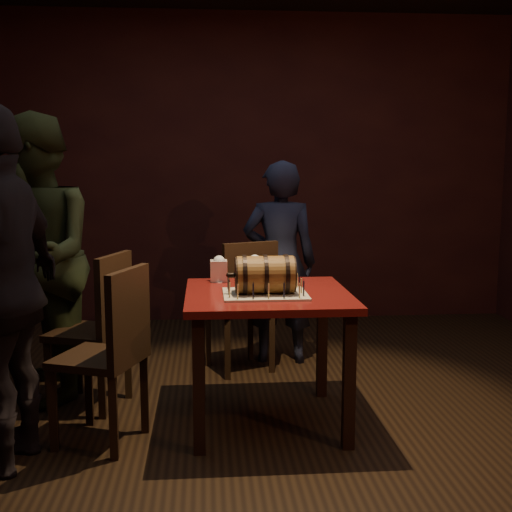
# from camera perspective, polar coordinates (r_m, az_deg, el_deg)

# --- Properties ---
(room_shell) EXTENTS (5.04, 5.04, 2.80)m
(room_shell) POSITION_cam_1_polar(r_m,az_deg,el_deg) (3.43, 0.92, 7.34)
(room_shell) COLOR black
(room_shell) RESTS_ON ground
(pub_table) EXTENTS (0.90, 0.90, 0.75)m
(pub_table) POSITION_cam_1_polar(r_m,az_deg,el_deg) (3.57, 1.02, -4.94)
(pub_table) COLOR #540E0E
(pub_table) RESTS_ON ground
(cake_board) EXTENTS (0.45, 0.35, 0.01)m
(cake_board) POSITION_cam_1_polar(r_m,az_deg,el_deg) (3.46, 0.81, -3.41)
(cake_board) COLOR #AEA38C
(cake_board) RESTS_ON pub_table
(barrel_cake) EXTENTS (0.37, 0.22, 0.22)m
(barrel_cake) POSITION_cam_1_polar(r_m,az_deg,el_deg) (3.44, 0.81, -1.67)
(barrel_cake) COLOR brown
(barrel_cake) RESTS_ON cake_board
(birthday_candles) EXTENTS (0.40, 0.30, 0.09)m
(birthday_candles) POSITION_cam_1_polar(r_m,az_deg,el_deg) (3.45, 0.82, -2.65)
(birthday_candles) COLOR #D3C97E
(birthday_candles) RESTS_ON cake_board
(wine_glass_left) EXTENTS (0.07, 0.07, 0.16)m
(wine_glass_left) POSITION_cam_1_polar(r_m,az_deg,el_deg) (3.82, -3.30, -0.61)
(wine_glass_left) COLOR silver
(wine_glass_left) RESTS_ON pub_table
(wine_glass_mid) EXTENTS (0.07, 0.07, 0.16)m
(wine_glass_mid) POSITION_cam_1_polar(r_m,az_deg,el_deg) (3.85, -0.10, -0.52)
(wine_glass_mid) COLOR silver
(wine_glass_mid) RESTS_ON pub_table
(wine_glass_right) EXTENTS (0.07, 0.07, 0.16)m
(wine_glass_right) POSITION_cam_1_polar(r_m,az_deg,el_deg) (3.81, 2.36, -0.63)
(wine_glass_right) COLOR silver
(wine_glass_right) RESTS_ON pub_table
(pint_of_ale) EXTENTS (0.07, 0.07, 0.15)m
(pint_of_ale) POSITION_cam_1_polar(r_m,az_deg,el_deg) (3.71, -0.98, -1.57)
(pint_of_ale) COLOR silver
(pint_of_ale) RESTS_ON pub_table
(menu_card) EXTENTS (0.10, 0.05, 0.13)m
(menu_card) POSITION_cam_1_polar(r_m,az_deg,el_deg) (3.82, -3.32, -1.39)
(menu_card) COLOR white
(menu_card) RESTS_ON pub_table
(chair_back) EXTENTS (0.52, 0.52, 0.93)m
(chair_back) POSITION_cam_1_polar(r_m,az_deg,el_deg) (4.45, -1.05, -3.86)
(chair_back) COLOR black
(chair_back) RESTS_ON ground
(chair_left_rear) EXTENTS (0.51, 0.51, 0.93)m
(chair_left_rear) POSITION_cam_1_polar(r_m,az_deg,el_deg) (3.93, -13.70, -5.71)
(chair_left_rear) COLOR black
(chair_left_rear) RESTS_ON ground
(chair_left_front) EXTENTS (0.52, 0.52, 0.93)m
(chair_left_front) POSITION_cam_1_polar(r_m,az_deg,el_deg) (3.40, -12.66, -7.85)
(chair_left_front) COLOR black
(chair_left_front) RESTS_ON ground
(person_back) EXTENTS (0.57, 0.41, 1.47)m
(person_back) POSITION_cam_1_polar(r_m,az_deg,el_deg) (4.67, 2.13, -0.59)
(person_back) COLOR #181C31
(person_back) RESTS_ON ground
(person_left_rear) EXTENTS (0.94, 1.04, 1.76)m
(person_left_rear) POSITION_cam_1_polar(r_m,az_deg,el_deg) (4.10, -19.01, -0.26)
(person_left_rear) COLOR #313B1D
(person_left_rear) RESTS_ON ground
(person_left_front) EXTENTS (0.61, 1.08, 1.73)m
(person_left_front) POSITION_cam_1_polar(r_m,az_deg,el_deg) (3.26, -21.68, -2.74)
(person_left_front) COLOR black
(person_left_front) RESTS_ON ground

